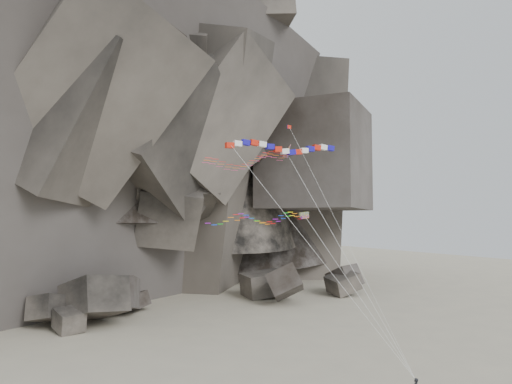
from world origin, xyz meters
TOP-DOWN VIEW (x-y plane):
  - ground at (0.00, 0.00)m, footprint 260.00×260.00m
  - headland at (0.00, 70.00)m, footprint 110.00×70.00m
  - boulder_field at (0.70, 34.01)m, footprint 79.10×19.70m
  - delta_kite at (-3.38, 3.06)m, footprint 12.40×15.00m
  - banner_kite at (0.81, 1.93)m, footprint 12.51×14.95m
  - parafoil_kite at (-3.15, 1.57)m, footprint 13.17×13.32m
  - pennant_kite at (2.35, -1.03)m, footprint 2.97×13.55m

SIDE VIEW (x-z plane):
  - ground at x=0.00m, z-range 0.00..0.00m
  - boulder_field at x=0.70m, z-range -2.03..6.30m
  - parafoil_kite at x=-3.15m, z-range 8.20..22.42m
  - pennant_kite at x=2.35m, z-range 7.83..31.13m
  - delta_kite at x=-3.38m, z-range 10.44..31.87m
  - banner_kite at x=0.81m, z-range 11.77..33.27m
  - headland at x=0.00m, z-range 0.00..84.00m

